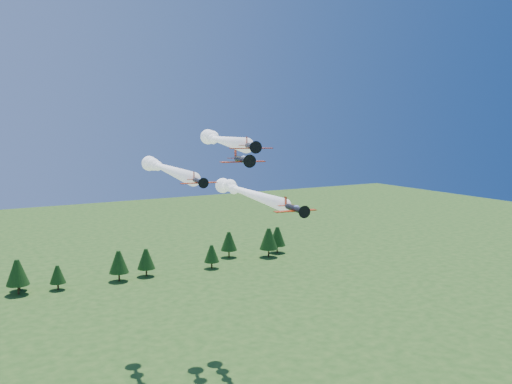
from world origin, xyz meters
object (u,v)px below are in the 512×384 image
plane_lead (220,140)px  plane_slot (242,160)px  plane_left (164,168)px  plane_right (245,192)px

plane_lead → plane_slot: bearing=-85.7°
plane_left → plane_right: (16.06, -7.23, -5.47)m
plane_left → plane_slot: 26.13m
plane_lead → plane_slot: plane_lead is taller
plane_left → plane_slot: bearing=-68.1°
plane_left → plane_right: 18.44m
plane_lead → plane_slot: size_ratio=5.87×
plane_left → plane_right: plane_left is taller
plane_lead → plane_right: bearing=26.6°
plane_right → plane_left: bearing=164.6°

